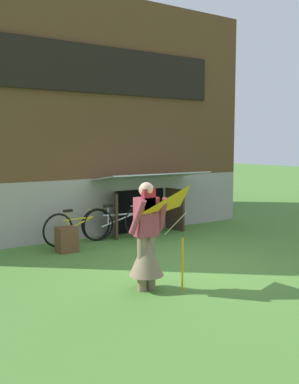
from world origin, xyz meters
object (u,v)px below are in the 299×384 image
at_px(bicycle_silver, 119,222).
at_px(wooden_crate, 67,240).
at_px(bicycle_yellow, 78,227).
at_px(kite, 191,209).
at_px(person, 147,245).

height_order(bicycle_silver, wooden_crate, bicycle_silver).
distance_m(bicycle_silver, bicycle_yellow, 0.99).
height_order(kite, bicycle_yellow, kite).
bearing_deg(kite, person, 131.52).
relative_size(bicycle_silver, wooden_crate, 3.43).
xyz_separation_m(person, bicycle_yellow, (0.51, 3.44, -0.31)).
height_order(person, kite, person).
height_order(bicycle_silver, bicycle_yellow, bicycle_silver).
relative_size(bicycle_yellow, wooden_crate, 3.35).
bearing_deg(wooden_crate, kite, -82.51).
height_order(bicycle_yellow, wooden_crate, bicycle_yellow).
height_order(person, bicycle_yellow, person).
bearing_deg(person, bicycle_yellow, 88.17).
bearing_deg(wooden_crate, person, -89.83).
bearing_deg(kite, wooden_crate, 97.49).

